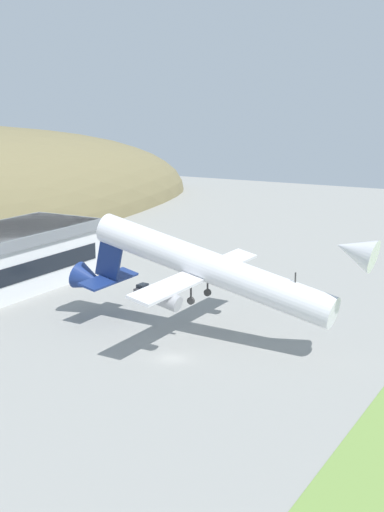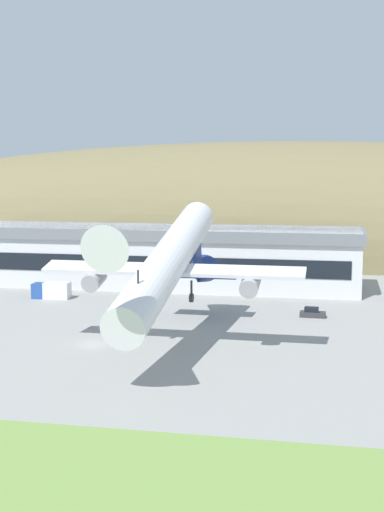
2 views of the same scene
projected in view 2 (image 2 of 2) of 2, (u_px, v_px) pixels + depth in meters
name	position (u px, v px, depth m)	size (l,w,h in m)	color
ground_plane	(93.00, 344.00, 90.69)	(395.47, 395.47, 0.00)	gray
hill_backdrop	(277.00, 254.00, 187.13)	(306.28, 69.63, 58.48)	olive
terminal_building	(122.00, 252.00, 136.41)	(90.60, 17.02, 11.30)	silver
cargo_airplane	(170.00, 263.00, 87.76)	(33.17, 49.50, 15.24)	silver
service_car_0	(312.00, 313.00, 107.12)	(3.87, 1.83, 1.51)	#333338
fuel_truck	(52.00, 290.00, 122.48)	(6.62, 2.97, 2.82)	#264C99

